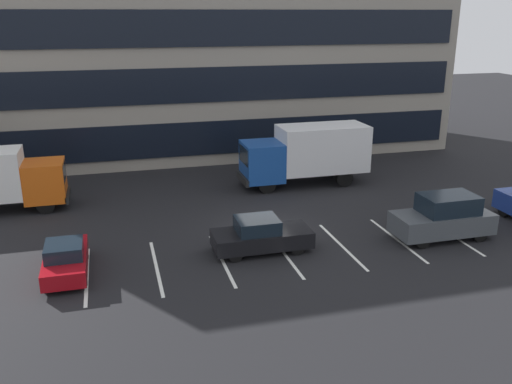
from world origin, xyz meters
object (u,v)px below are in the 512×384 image
box_truck_blue (307,152)px  suv_charcoal (444,217)px  sedan_black (261,236)px  sedan_maroon (66,259)px

box_truck_blue → suv_charcoal: bearing=-71.4°
sedan_black → sedan_maroon: (-8.25, -0.13, -0.07)m
suv_charcoal → sedan_maroon: size_ratio=1.18×
sedan_black → sedan_maroon: 8.25m
sedan_black → sedan_maroon: size_ratio=1.11×
suv_charcoal → sedan_black: bearing=175.0°
box_truck_blue → sedan_maroon: (-13.68, -9.09, -1.37)m
box_truck_blue → sedan_black: 10.55m
suv_charcoal → sedan_maroon: suv_charcoal is taller
box_truck_blue → sedan_maroon: box_truck_blue is taller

